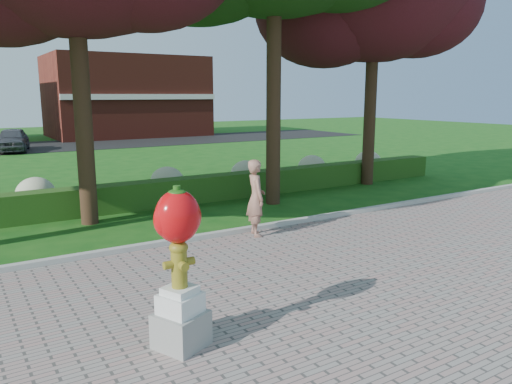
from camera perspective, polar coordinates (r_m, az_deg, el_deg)
ground at (r=9.40m, az=2.87°, el=-9.82°), size 100.00×100.00×0.00m
walkway at (r=6.83m, az=23.54°, el=-19.10°), size 40.00×14.00×0.04m
curb at (r=11.84m, az=-5.45°, el=-5.05°), size 40.00×0.18×0.15m
lawn_hedge at (r=15.36m, az=-12.16°, el=-0.27°), size 24.00×0.70×0.80m
hydrangea_row at (r=16.44m, az=-11.50°, el=1.03°), size 20.10×1.10×0.99m
street at (r=35.72m, az=-23.74°, el=4.76°), size 50.00×8.00×0.02m
building_right at (r=43.22m, az=-14.59°, el=10.51°), size 12.00×8.00×6.40m
hydrant_sculpture at (r=6.60m, az=-8.78°, el=-8.09°), size 0.78×0.78×2.19m
woman at (r=11.79m, az=-0.01°, el=-0.66°), size 0.60×0.76×1.83m
parked_car at (r=33.24m, az=-26.08°, el=5.41°), size 2.45×4.39×1.41m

